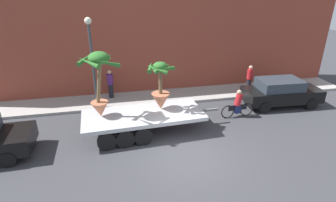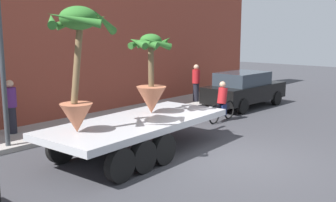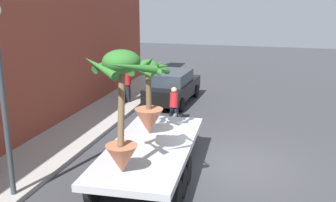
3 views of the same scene
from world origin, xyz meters
name	(u,v)px [view 1 (image 1 of 3)]	position (x,y,z in m)	size (l,w,h in m)	color
ground_plane	(186,155)	(0.00, 0.00, 0.00)	(60.00, 60.00, 0.00)	#38383D
sidewalk	(159,97)	(0.00, 6.10, 0.07)	(24.00, 2.20, 0.15)	#A39E99
building_facade	(154,33)	(0.00, 7.80, 3.69)	(24.00, 1.20, 7.38)	brown
flatbed_trailer	(138,118)	(-1.70, 2.25, 0.76)	(6.60, 2.59, 0.98)	#B7BABF
potted_palm_rear	(160,88)	(-0.56, 2.60, 2.04)	(1.33, 1.28, 2.31)	#B26647
potted_palm_middle	(99,80)	(-3.26, 2.37, 2.72)	(1.80, 1.81, 2.95)	#B26647
cyclist	(238,105)	(3.58, 2.85, 0.67)	(1.84, 0.36, 1.54)	black
parked_car	(281,92)	(6.58, 3.68, 0.83)	(4.38, 1.98, 1.58)	black
pedestrian_near_gate	(249,78)	(5.65, 5.67, 1.04)	(0.36, 0.36, 1.71)	black
pedestrian_far_left	(110,83)	(-2.87, 6.51, 1.04)	(0.36, 0.36, 1.71)	black
street_lamp	(92,52)	(-3.65, 5.30, 3.23)	(0.36, 0.36, 4.83)	#383D42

